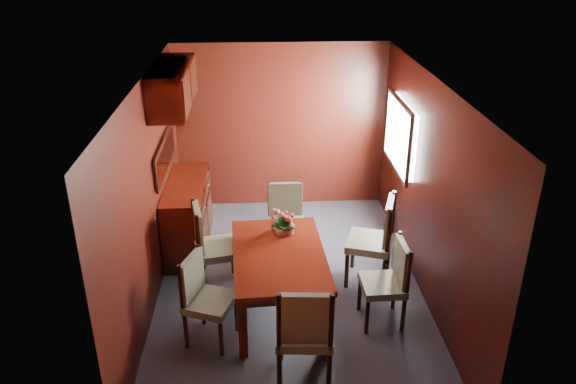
{
  "coord_description": "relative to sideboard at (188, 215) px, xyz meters",
  "views": [
    {
      "loc": [
        -0.31,
        -5.45,
        3.74
      ],
      "look_at": [
        0.0,
        0.35,
        1.05
      ],
      "focal_mm": 35.0,
      "sensor_mm": 36.0,
      "label": 1
    }
  ],
  "objects": [
    {
      "name": "chair_left_near",
      "position": [
        0.35,
        -1.85,
        0.08
      ],
      "size": [
        0.56,
        0.57,
        0.95
      ],
      "rotation": [
        0.0,
        0.0,
        -1.93
      ],
      "color": "black",
      "rests_on": "ground"
    },
    {
      "name": "dining_table",
      "position": [
        1.11,
        -1.42,
        0.16
      ],
      "size": [
        1.03,
        1.57,
        0.71
      ],
      "rotation": [
        0.0,
        0.0,
        0.05
      ],
      "color": "#390E07",
      "rests_on": "ground"
    },
    {
      "name": "flower_centerpiece",
      "position": [
        1.18,
        -0.98,
        0.39
      ],
      "size": [
        0.26,
        0.26,
        0.26
      ],
      "color": "#BC5539",
      "rests_on": "dining_table"
    },
    {
      "name": "sideboard",
      "position": [
        0.0,
        0.0,
        0.0
      ],
      "size": [
        0.48,
        1.4,
        0.9
      ],
      "primitive_type": "cube",
      "color": "#390E07",
      "rests_on": "ground"
    },
    {
      "name": "chair_right_near",
      "position": [
        2.24,
        -1.67,
        0.08
      ],
      "size": [
        0.44,
        0.46,
        0.95
      ],
      "rotation": [
        0.0,
        0.0,
        1.6
      ],
      "color": "black",
      "rests_on": "ground"
    },
    {
      "name": "ground",
      "position": [
        1.25,
        -1.0,
        -0.45
      ],
      "size": [
        4.5,
        4.5,
        0.0
      ],
      "primitive_type": "plane",
      "color": "#383E4C",
      "rests_on": "ground"
    },
    {
      "name": "chair_head",
      "position": [
        1.29,
        -2.53,
        0.14
      ],
      "size": [
        0.54,
        0.52,
        1.06
      ],
      "rotation": [
        0.0,
        0.0,
        -0.07
      ],
      "color": "black",
      "rests_on": "ground"
    },
    {
      "name": "chair_right_far",
      "position": [
        2.25,
        -0.92,
        0.15
      ],
      "size": [
        0.63,
        0.64,
        1.08
      ],
      "rotation": [
        0.0,
        0.0,
        1.25
      ],
      "color": "black",
      "rests_on": "ground"
    },
    {
      "name": "chair_foot",
      "position": [
        1.24,
        -0.25,
        0.08
      ],
      "size": [
        0.46,
        0.44,
        0.96
      ],
      "rotation": [
        0.0,
        0.0,
        3.15
      ],
      "color": "black",
      "rests_on": "ground"
    },
    {
      "name": "chair_left_far",
      "position": [
        0.35,
        -0.94,
        0.13
      ],
      "size": [
        0.56,
        0.58,
        1.04
      ],
      "rotation": [
        0.0,
        0.0,
        -1.38
      ],
      "color": "black",
      "rests_on": "ground"
    },
    {
      "name": "room_shell",
      "position": [
        1.15,
        -0.67,
        1.18
      ],
      "size": [
        3.06,
        4.52,
        2.41
      ],
      "color": "black",
      "rests_on": "ground"
    }
  ]
}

